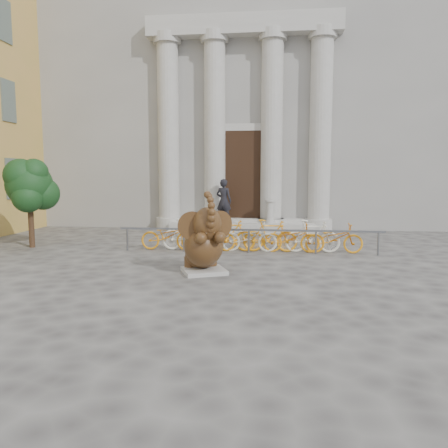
# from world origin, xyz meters

# --- Properties ---
(ground) EXTENTS (80.00, 80.00, 0.00)m
(ground) POSITION_xyz_m (0.00, 0.00, 0.00)
(ground) COLOR #474442
(ground) RESTS_ON ground
(classical_building) EXTENTS (22.00, 10.70, 12.00)m
(classical_building) POSITION_xyz_m (0.00, 14.93, 5.98)
(classical_building) COLOR gray
(classical_building) RESTS_ON ground
(entrance_steps) EXTENTS (6.00, 1.20, 0.36)m
(entrance_steps) POSITION_xyz_m (0.00, 9.40, 0.18)
(entrance_steps) COLOR #A8A59E
(entrance_steps) RESTS_ON ground
(elephant_statue) EXTENTS (1.34, 1.57, 1.98)m
(elephant_statue) POSITION_xyz_m (-0.35, 1.37, 0.72)
(elephant_statue) COLOR #A8A59E
(elephant_statue) RESTS_ON ground
(bike_rack) EXTENTS (8.00, 0.53, 1.00)m
(bike_rack) POSITION_xyz_m (0.56, 4.48, 0.50)
(bike_rack) COLOR slate
(bike_rack) RESTS_ON ground
(tree) EXTENTS (1.65, 1.51, 2.87)m
(tree) POSITION_xyz_m (-6.49, 4.43, 2.00)
(tree) COLOR #332114
(tree) RESTS_ON ground
(pedestrian) EXTENTS (0.77, 0.63, 1.82)m
(pedestrian) POSITION_xyz_m (-0.73, 9.06, 1.27)
(pedestrian) COLOR black
(pedestrian) RESTS_ON entrance_steps
(balustrade_post) EXTENTS (0.41, 0.41, 1.00)m
(balustrade_post) POSITION_xyz_m (1.16, 9.10, 0.82)
(balustrade_post) COLOR #A8A59E
(balustrade_post) RESTS_ON entrance_steps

